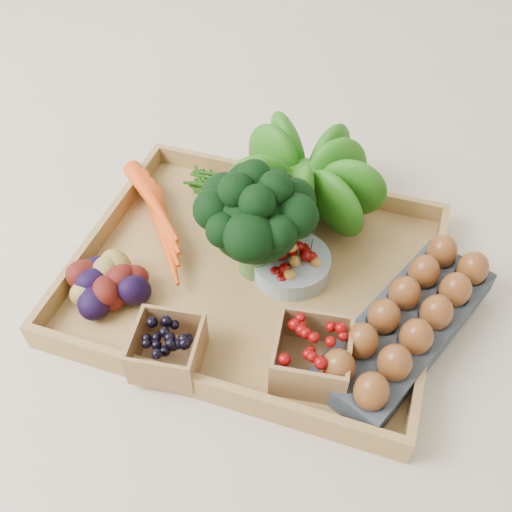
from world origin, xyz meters
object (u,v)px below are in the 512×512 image
(tray, at_px, (256,278))
(cherry_bowl, at_px, (291,264))
(broccoli, at_px, (256,238))
(egg_carton, at_px, (406,328))

(tray, relative_size, cherry_bowl, 4.43)
(tray, relative_size, broccoli, 3.07)
(cherry_bowl, bearing_deg, broccoli, -167.27)
(egg_carton, bearing_deg, broccoli, -169.74)
(cherry_bowl, bearing_deg, egg_carton, -19.68)
(tray, distance_m, broccoli, 0.08)
(cherry_bowl, relative_size, egg_carton, 0.38)
(tray, bearing_deg, broccoli, 111.04)
(tray, height_order, egg_carton, egg_carton)
(cherry_bowl, xyz_separation_m, egg_carton, (0.19, -0.07, 0.00))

